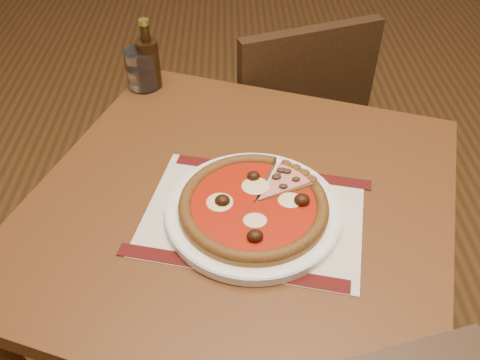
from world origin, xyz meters
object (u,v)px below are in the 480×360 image
chair_far (288,124)px  bottle (149,61)px  plate (253,212)px  pizza (254,204)px  water_glass (142,69)px  table (240,233)px

chair_far → bottle: size_ratio=4.82×
chair_far → plate: size_ratio=2.62×
plate → pizza: pizza is taller
plate → bottle: bottle is taller
chair_far → bottle: 0.54m
water_glass → table: bearing=-60.7°
table → plate: plate is taller
table → pizza: size_ratio=3.68×
table → water_glass: size_ratio=10.29×
plate → water_glass: water_glass is taller
chair_far → plate: (-0.14, -0.65, 0.27)m
chair_far → water_glass: 0.54m
pizza → bottle: bottle is taller
water_glass → bottle: (0.02, 0.00, 0.02)m
bottle → chair_far: bearing=26.1°
table → bottle: 0.50m
chair_far → pizza: bearing=58.5°
pizza → water_glass: water_glass is taller
water_glass → plate: bearing=-61.0°
pizza → water_glass: bearing=119.0°
chair_far → water_glass: size_ratio=8.65×
table → water_glass: bearing=119.3°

